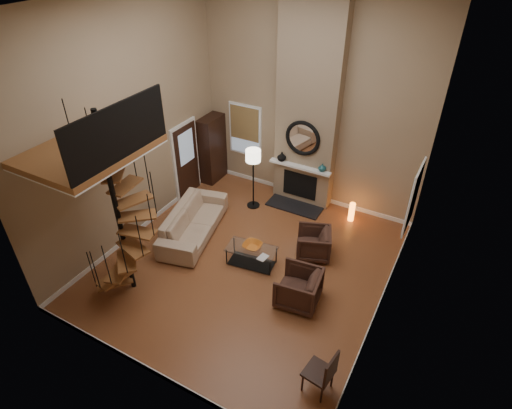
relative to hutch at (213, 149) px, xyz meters
The scene contains 33 objects.
ground 4.08m from the hutch, 45.63° to the right, with size 6.00×6.50×0.01m, color #9F5C33.
back_wall 3.33m from the hutch, ahead, with size 6.00×0.02×5.50m, color #9D8465.
front_wall 6.93m from the hutch, 65.48° to the right, with size 6.00×0.02×5.50m, color #9D8465.
left_wall 3.37m from the hutch, 94.49° to the right, with size 0.02×6.50×5.50m, color #9D8465.
right_wall 6.68m from the hutch, 26.17° to the right, with size 0.02×6.50×5.50m, color #9D8465.
ceiling 6.04m from the hutch, 45.63° to the right, with size 6.00×6.50×0.01m, color silver.
baseboard_back 2.94m from the hutch, ahead, with size 6.00×0.02×0.12m, color white.
baseboard_front 6.74m from the hutch, 65.45° to the right, with size 6.00×0.02×0.12m, color white.
baseboard_left 2.98m from the hutch, 94.29° to the right, with size 0.02×6.50×0.12m, color white.
baseboard_right 6.49m from the hutch, 26.21° to the right, with size 0.02×6.50×0.12m, color white.
chimney_breast 3.32m from the hutch, ahead, with size 1.60×0.38×5.50m, color #887258.
hearth 2.94m from the hutch, ahead, with size 1.50×0.60×0.04m, color black.
firebox 2.81m from the hutch, ahead, with size 0.95×0.02×0.72m, color black.
mantel 2.78m from the hutch, ahead, with size 1.70×0.18×0.06m, color white.
mirror_frame 2.95m from the hutch, ahead, with size 0.94×0.94×0.10m, color black.
mirror_disc 2.95m from the hutch, ahead, with size 0.80×0.80×0.01m, color white.
vase_left 2.25m from the hutch, ahead, with size 0.24×0.24×0.25m, color black.
vase_right 3.39m from the hutch, ahead, with size 0.20×0.20×0.21m, color #164950.
window_back 1.17m from the hutch, 23.59° to the left, with size 1.02×0.06×1.52m.
window_right 5.85m from the hutch, ahead, with size 0.06×1.02×1.52m.
entry_door 1.06m from the hutch, 99.71° to the right, with size 0.10×1.05×2.16m.
loft 5.22m from the hutch, 81.03° to the right, with size 1.70×2.20×1.09m.
spiral_stair 4.81m from the hutch, 77.87° to the right, with size 1.47×1.47×4.06m.
hutch is the anchor object (origin of this frame).
sofa 2.80m from the hutch, 67.17° to the right, with size 2.46×0.96×0.72m, color tan.
armchair_near 4.47m from the hutch, 24.31° to the right, with size 0.75×0.77×0.70m, color #41271E.
armchair_far 5.47m from the hutch, 37.41° to the right, with size 0.84×0.86×0.79m, color #41271E.
coffee_table 4.06m from the hutch, 44.45° to the right, with size 1.18×0.71×0.43m.
bowl 4.00m from the hutch, 43.93° to the right, with size 0.42×0.42×0.10m, color orange.
book 4.39m from the hutch, 42.64° to the right, with size 0.18×0.25×0.02m, color gray.
floor_lamp 1.97m from the hutch, 22.90° to the right, with size 0.39×0.39×1.71m.
accent_lamp 4.37m from the hutch, ahead, with size 0.15×0.15×0.54m, color orange.
side_chair 7.37m from the hutch, 42.55° to the right, with size 0.51×0.51×0.97m.
Camera 1 is at (3.65, -6.23, 6.63)m, focal length 29.66 mm.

